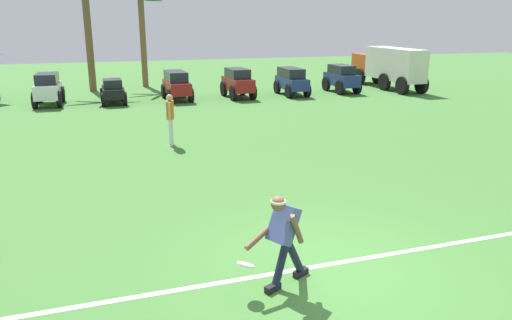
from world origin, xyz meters
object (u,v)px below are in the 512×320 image
(parked_car_slot_d, at_px, (238,82))
(parked_car_slot_f, at_px, (341,78))
(frisbee_in_flight, at_px, (245,265))
(parked_car_slot_b, at_px, (113,91))
(parked_car_slot_c, at_px, (176,85))
(parked_car_slot_e, at_px, (292,81))
(parked_car_slot_a, at_px, (48,88))
(frisbee_thrower, at_px, (284,235))
(palm_tree_far_left, at_px, (86,16))
(teammate_near_sideline, at_px, (170,115))
(box_truck, at_px, (389,66))
(palm_tree_left_of_centre, at_px, (142,27))

(parked_car_slot_d, relative_size, parked_car_slot_f, 1.01)
(frisbee_in_flight, height_order, parked_car_slot_b, parked_car_slot_b)
(parked_car_slot_b, bearing_deg, parked_car_slot_d, -0.55)
(frisbee_in_flight, height_order, parked_car_slot_c, parked_car_slot_c)
(parked_car_slot_e, bearing_deg, parked_car_slot_a, 178.50)
(frisbee_thrower, xyz_separation_m, palm_tree_far_left, (-2.88, 21.76, 3.05))
(parked_car_slot_a, xyz_separation_m, parked_car_slot_e, (11.36, -0.30, -0.02))
(parked_car_slot_c, relative_size, parked_car_slot_e, 1.01)
(parked_car_slot_a, bearing_deg, frisbee_thrower, -75.17)
(frisbee_thrower, bearing_deg, parked_car_slot_a, 104.83)
(teammate_near_sideline, bearing_deg, frisbee_thrower, -87.14)
(box_truck, bearing_deg, parked_car_slot_e, -172.61)
(teammate_near_sideline, height_order, parked_car_slot_b, teammate_near_sideline)
(box_truck, relative_size, palm_tree_far_left, 0.91)
(parked_car_slot_c, xyz_separation_m, parked_car_slot_f, (8.56, 0.06, 0.02))
(palm_tree_left_of_centre, bearing_deg, palm_tree_far_left, -161.81)
(parked_car_slot_e, bearing_deg, frisbee_in_flight, -112.70)
(frisbee_in_flight, bearing_deg, palm_tree_left_of_centre, 88.64)
(parked_car_slot_a, distance_m, parked_car_slot_e, 11.36)
(frisbee_thrower, relative_size, palm_tree_left_of_centre, 0.27)
(parked_car_slot_b, relative_size, parked_car_slot_c, 0.91)
(parked_car_slot_a, xyz_separation_m, box_truck, (17.29, 0.47, 0.49))
(frisbee_thrower, height_order, parked_car_slot_e, frisbee_thrower)
(frisbee_thrower, height_order, box_truck, box_truck)
(frisbee_in_flight, relative_size, parked_car_slot_b, 0.15)
(frisbee_thrower, bearing_deg, parked_car_slot_f, 61.44)
(parked_car_slot_d, bearing_deg, parked_car_slot_f, 2.31)
(parked_car_slot_d, bearing_deg, parked_car_slot_b, 179.45)
(parked_car_slot_d, height_order, box_truck, box_truck)
(frisbee_thrower, height_order, parked_car_slot_c, frisbee_thrower)
(teammate_near_sideline, xyz_separation_m, parked_car_slot_b, (-1.48, 8.55, -0.38))
(teammate_near_sideline, distance_m, parked_car_slot_a, 9.79)
(teammate_near_sideline, xyz_separation_m, parked_car_slot_f, (9.97, 8.72, -0.20))
(parked_car_slot_b, relative_size, parked_car_slot_d, 0.93)
(parked_car_slot_c, distance_m, parked_car_slot_f, 8.56)
(teammate_near_sideline, distance_m, parked_car_slot_d, 9.54)
(parked_car_slot_a, height_order, parked_car_slot_f, same)
(parked_car_slot_b, bearing_deg, box_truck, 2.96)
(teammate_near_sideline, height_order, palm_tree_left_of_centre, palm_tree_left_of_centre)
(parked_car_slot_b, height_order, parked_car_slot_f, parked_car_slot_f)
(parked_car_slot_b, height_order, box_truck, box_truck)
(parked_car_slot_c, relative_size, palm_tree_far_left, 0.37)
(parked_car_slot_a, xyz_separation_m, parked_car_slot_f, (14.19, -0.11, 0.00))
(frisbee_in_flight, bearing_deg, parked_car_slot_d, 75.50)
(teammate_near_sideline, distance_m, palm_tree_far_left, 13.51)
(frisbee_thrower, distance_m, palm_tree_left_of_centre, 22.82)
(parked_car_slot_c, height_order, box_truck, box_truck)
(palm_tree_left_of_centre, bearing_deg, frisbee_thrower, -89.88)
(frisbee_in_flight, distance_m, parked_car_slot_a, 18.17)
(teammate_near_sideline, xyz_separation_m, box_truck, (13.06, 9.30, 0.29))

